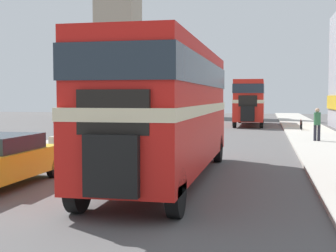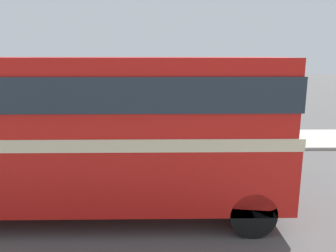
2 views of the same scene
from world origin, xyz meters
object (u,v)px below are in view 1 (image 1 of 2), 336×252
Objects in this scene: bicycle_on_pavement at (301,125)px; car_parked_mid at (88,139)px; pedestrian_walking at (317,122)px; double_decker_bus at (168,102)px; bus_distant at (250,99)px.

car_parked_mid is at bearing -120.61° from bicycle_on_pavement.
pedestrian_walking is 1.03× the size of bicycle_on_pavement.
double_decker_bus is 7.05m from car_parked_mid.
bus_distant is 24.74m from car_parked_mid.
bus_distant reaches higher than car_parked_mid.
bus_distant is 2.35× the size of car_parked_mid.
double_decker_bus is 1.11× the size of bus_distant.
bus_distant is at bearing 87.11° from double_decker_bus.
car_parked_mid is 2.27× the size of pedestrian_walking.
bus_distant is (1.46, 29.00, -0.00)m from double_decker_bus.
bicycle_on_pavement is at bearing -59.58° from bus_distant.
double_decker_bus reaches higher than car_parked_mid.
double_decker_bus is at bearing -113.53° from pedestrian_walking.
pedestrian_walking is at bearing -75.00° from bus_distant.
bus_distant reaches higher than pedestrian_walking.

